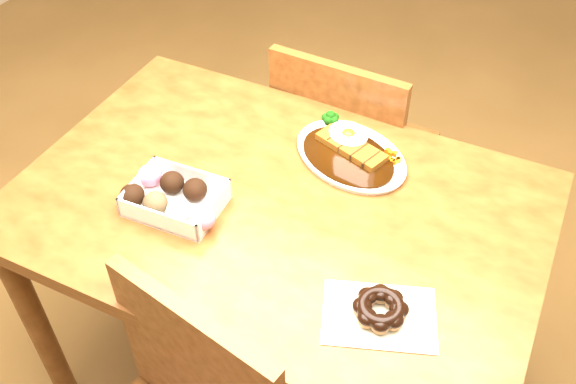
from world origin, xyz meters
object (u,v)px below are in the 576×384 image
at_px(pon_de_ring, 380,309).
at_px(table, 277,231).
at_px(chair_far, 349,153).
at_px(donut_box, 173,197).
at_px(katsu_curry_plate, 350,151).

bearing_deg(pon_de_ring, table, 148.83).
distance_m(table, chair_far, 0.56).
xyz_separation_m(chair_far, donut_box, (-0.18, -0.65, 0.30)).
xyz_separation_m(table, pon_de_ring, (0.32, -0.19, 0.12)).
relative_size(chair_far, donut_box, 3.63).
bearing_deg(katsu_curry_plate, chair_far, 109.46).
xyz_separation_m(katsu_curry_plate, donut_box, (-0.29, -0.34, 0.01)).
distance_m(chair_far, katsu_curry_plate, 0.44).
relative_size(chair_far, pon_de_ring, 3.36).
bearing_deg(table, katsu_curry_plate, 67.91).
bearing_deg(table, donut_box, -150.87).
distance_m(katsu_curry_plate, donut_box, 0.45).
distance_m(chair_far, pon_de_ring, 0.85).
bearing_deg(donut_box, katsu_curry_plate, 48.89).
bearing_deg(donut_box, table, 29.13).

